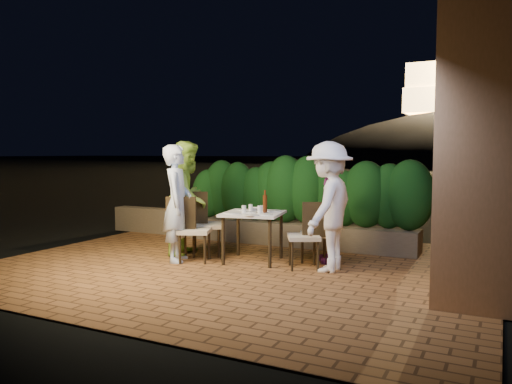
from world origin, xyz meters
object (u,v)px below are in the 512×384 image
Objects in this scene: diner_blue at (177,203)px; parapet_lamp at (174,206)px; chair_right_back at (313,233)px; diner_white at (329,207)px; beer_bottle at (265,201)px; chair_left_front at (195,229)px; chair_left_back at (207,224)px; bowl at (254,209)px; chair_right_front at (304,235)px; dining_table at (253,237)px; diner_purple at (331,212)px; diner_green at (188,198)px.

parapet_lamp is (-1.53, 2.02, -0.31)m from diner_blue.
diner_white is (0.39, -0.48, 0.46)m from chair_right_back.
diner_blue is at bearing -156.11° from beer_bottle.
chair_left_front is 0.47m from chair_left_back.
beer_bottle is 1.99× the size of bowl.
chair_right_front is at bearing 73.84° from chair_right_back.
chair_left_front is (-0.96, -0.46, -0.43)m from beer_bottle.
bowl is (-0.12, 0.25, 0.40)m from dining_table.
dining_table is 1.32m from diner_white.
beer_bottle is 0.39× the size of chair_right_back.
chair_left_front is 1.67m from chair_right_front.
diner_white is at bearing -6.77° from beer_bottle.
diner_purple is (1.19, 0.23, -0.01)m from bowl.
diner_green is at bearing -109.29° from diner_purple.
dining_table is 1.25m from diner_blue.
diner_blue is at bearing -176.12° from diner_green.
chair_right_front is at bearing -106.26° from diner_green.
chair_right_front is at bearing -25.41° from parapet_lamp.
parapet_lamp is at bearing -110.72° from diner_white.
chair_left_front is 1.12× the size of chair_right_back.
diner_purple reaches higher than beer_bottle.
diner_blue is 2.55m from parapet_lamp.
chair_left_front is at bearing -47.40° from parapet_lamp.
diner_green is (-2.05, 0.12, 0.44)m from chair_right_front.
diner_white reaches higher than diner_purple.
parapet_lamp is (-3.64, 1.05, -0.19)m from diner_purple.
dining_table is at bearing -104.62° from diner_green.
chair_left_front reaches higher than bowl.
bowl is 0.17× the size of chair_left_front.
chair_left_front is 1.80m from chair_right_back.
dining_table is at bearing -90.53° from diner_blue.
chair_right_front is (1.72, -0.15, -0.04)m from chair_left_back.
parapet_lamp is (-3.42, 1.62, 0.10)m from chair_right_front.
diner_purple reaches higher than chair_left_back.
chair_left_back is at bearing -8.41° from chair_right_back.
chair_left_front is 0.73m from diner_green.
chair_left_back is at bearing 179.69° from beer_bottle.
bowl is 1.07m from chair_right_front.
diner_blue is at bearing -77.29° from diner_white.
parapet_lamp is (-1.70, 1.48, 0.06)m from chair_left_back.
chair_left_back is (-0.08, 0.46, 0.02)m from chair_left_front.
dining_table is at bearing -90.82° from diner_white.
chair_left_front is at bearing -153.25° from dining_table.
beer_bottle reaches higher than chair_right_back.
diner_green is (-0.33, -0.03, 0.40)m from chair_left_back.
diner_white is (2.00, 0.33, 0.41)m from chair_left_front.
diner_blue is (-0.92, -0.74, 0.11)m from bowl.
diner_blue is at bearing -15.84° from chair_right_front.
chair_left_back reaches higher than dining_table.
beer_bottle is 1.05m from diner_white.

